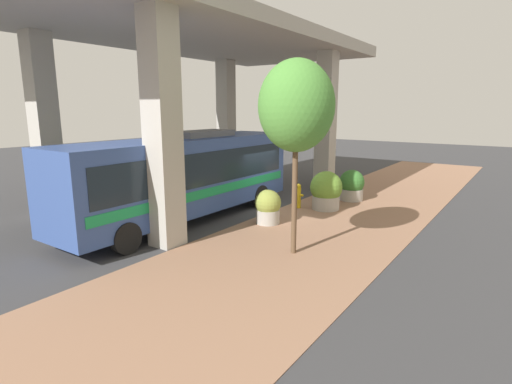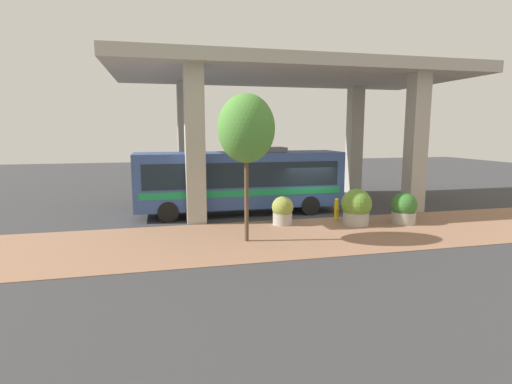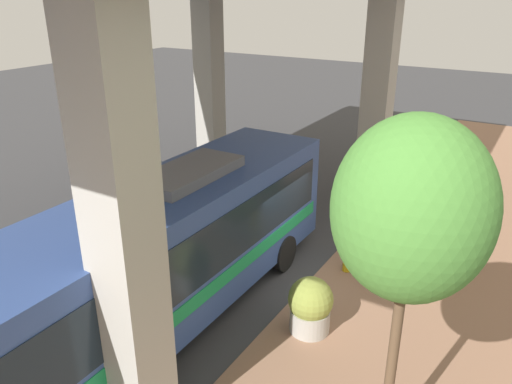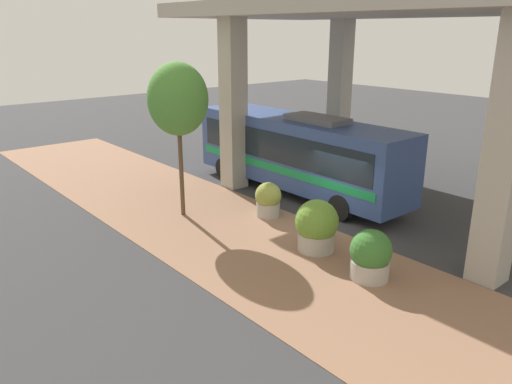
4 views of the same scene
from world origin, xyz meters
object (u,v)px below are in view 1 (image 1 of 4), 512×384
(fire_hydrant, at_px, (298,196))
(bus, at_px, (185,173))
(planter_middle, at_px, (268,207))
(planter_back, at_px, (326,191))
(street_tree_near, at_px, (296,107))
(planter_front, at_px, (352,186))

(fire_hydrant, bearing_deg, bus, 57.58)
(planter_middle, bearing_deg, fire_hydrant, -85.32)
(planter_back, relative_size, street_tree_near, 0.30)
(bus, relative_size, planter_back, 6.29)
(planter_middle, xyz_separation_m, planter_back, (-0.87, -3.32, 0.17))
(planter_front, bearing_deg, bus, 60.15)
(fire_hydrant, bearing_deg, planter_back, -156.42)
(bus, xyz_separation_m, fire_hydrant, (-2.71, -4.27, -1.34))
(fire_hydrant, height_order, planter_middle, planter_middle)
(fire_hydrant, relative_size, street_tree_near, 0.19)
(bus, distance_m, planter_back, 6.18)
(planter_front, bearing_deg, street_tree_near, 99.24)
(bus, distance_m, street_tree_near, 5.97)
(planter_front, xyz_separation_m, street_tree_near, (-1.28, 7.89, 3.71))
(planter_front, relative_size, planter_back, 0.88)
(planter_middle, distance_m, planter_back, 3.43)
(bus, xyz_separation_m, street_tree_near, (-5.35, 0.81, 2.53))
(planter_front, relative_size, street_tree_near, 0.26)
(bus, xyz_separation_m, planter_back, (-3.81, -4.75, -1.06))
(street_tree_near, bearing_deg, planter_front, -80.76)
(planter_front, bearing_deg, fire_hydrant, 64.31)
(planter_front, bearing_deg, planter_middle, 78.77)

